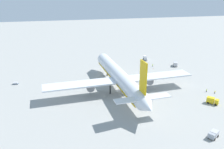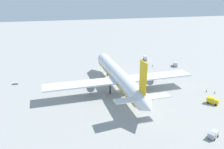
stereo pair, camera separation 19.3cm
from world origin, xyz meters
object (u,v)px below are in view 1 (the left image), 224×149
ground_worker_2 (153,65)px  traffic_cone_0 (184,76)px  ground_worker_0 (215,92)px  service_truck_1 (213,134)px  airliner (120,77)px  traffic_cone_1 (153,69)px  service_truck_3 (145,58)px  service_truck_2 (212,101)px  service_truck_0 (175,64)px  baggage_cart_0 (15,83)px  ground_worker_1 (207,90)px

ground_worker_2 → traffic_cone_0: 25.41m
ground_worker_0 → traffic_cone_0: ground_worker_0 is taller
service_truck_1 → ground_worker_2: bearing=-7.1°
airliner → traffic_cone_1: airliner is taller
airliner → service_truck_3: 60.96m
ground_worker_2 → service_truck_2: bearing=-174.4°
service_truck_2 → service_truck_0: bearing=-10.2°
baggage_cart_0 → ground_worker_2: ground_worker_2 is taller
ground_worker_2 → traffic_cone_1: bearing=162.6°
service_truck_0 → ground_worker_2: 15.99m
service_truck_1 → ground_worker_0: 41.32m
service_truck_0 → ground_worker_0: 46.24m
service_truck_3 → baggage_cart_0: 92.59m
ground_worker_0 → baggage_cart_0: bearing=70.3°
airliner → service_truck_1: bearing=-154.7°
baggage_cart_0 → ground_worker_1: (-33.75, -98.68, 0.16)m
ground_worker_0 → ground_worker_2: size_ratio=0.95×
service_truck_1 → service_truck_2: service_truck_2 is taller
service_truck_0 → traffic_cone_0: 20.98m
ground_worker_2 → traffic_cone_0: ground_worker_2 is taller
service_truck_2 → ground_worker_2: service_truck_2 is taller
service_truck_1 → ground_worker_2: (82.02, -10.27, -0.45)m
service_truck_0 → service_truck_3: service_truck_3 is taller
airliner → service_truck_0: (31.89, -48.62, -6.24)m
traffic_cone_1 → traffic_cone_0: bearing=-144.8°
airliner → baggage_cart_0: bearing=68.0°
airliner → service_truck_0: airliner is taller
service_truck_3 → ground_worker_0: (-64.98, -13.66, -0.78)m
service_truck_0 → ground_worker_2: service_truck_0 is taller
airliner → ground_worker_0: size_ratio=46.72×
service_truck_0 → ground_worker_1: size_ratio=3.45×
baggage_cart_0 → traffic_cone_1: size_ratio=6.33×
service_truck_0 → service_truck_1: size_ratio=1.13×
traffic_cone_0 → service_truck_3: bearing=15.1°
ground_worker_2 → traffic_cone_1: 5.32m
service_truck_2 → traffic_cone_1: size_ratio=9.69×
ground_worker_1 → traffic_cone_1: bearing=17.2°
ground_worker_2 → service_truck_0: bearing=-99.0°
ground_worker_1 → traffic_cone_0: bearing=0.2°
baggage_cart_0 → traffic_cone_0: 99.17m
service_truck_3 → ground_worker_1: (-62.33, -10.62, -0.76)m
traffic_cone_0 → traffic_cone_1: bearing=35.2°
ground_worker_1 → traffic_cone_0: size_ratio=3.07×
airliner → traffic_cone_0: 45.98m
service_truck_0 → traffic_cone_1: 17.60m
service_truck_3 → ground_worker_2: 16.31m
service_truck_1 → baggage_cart_0: size_ratio=1.48×
service_truck_3 → ground_worker_2: (-16.29, 0.48, -0.73)m
ground_worker_0 → service_truck_0: bearing=-2.0°
service_truck_1 → traffic_cone_0: size_ratio=9.39×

